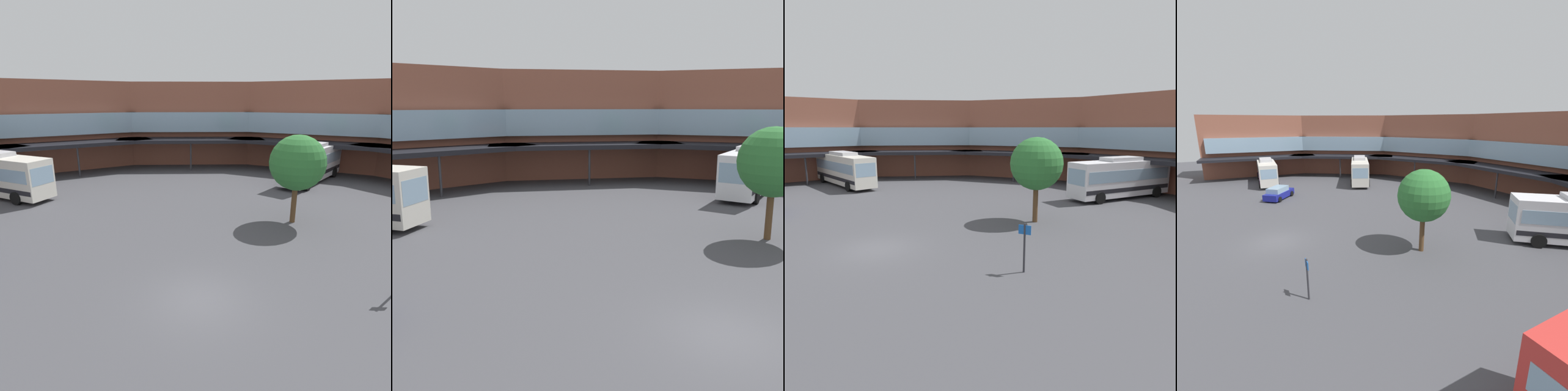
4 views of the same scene
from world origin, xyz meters
TOP-DOWN VIEW (x-y plane):
  - ground_plane at (0.00, 0.00)m, footprint 116.15×116.15m
  - station_building at (0.00, 19.22)m, footprint 73.61×42.18m
  - bus_2 at (12.42, 20.60)m, footprint 9.11×9.67m
  - plaza_tree at (6.92, 9.04)m, footprint 3.74×3.74m

SIDE VIEW (x-z plane):
  - ground_plane at x=0.00m, z-range 0.00..0.00m
  - bus_2 at x=12.42m, z-range 0.02..4.01m
  - plaza_tree at x=6.92m, z-range 1.16..7.26m
  - station_building at x=0.00m, z-range 0.02..10.44m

